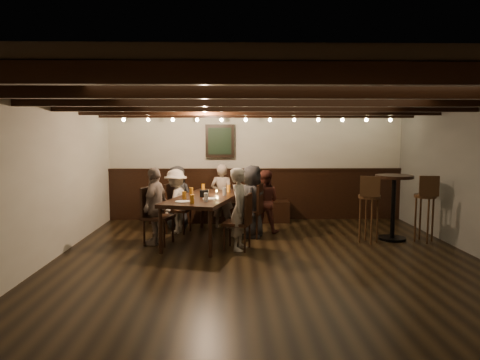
{
  "coord_description": "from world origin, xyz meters",
  "views": [
    {
      "loc": [
        -0.56,
        -5.98,
        1.88
      ],
      "look_at": [
        -0.4,
        1.3,
        1.11
      ],
      "focal_mm": 32.0,
      "sensor_mm": 36.0,
      "label": 1
    }
  ],
  "objects_px": {
    "chair_right_far": "(238,233)",
    "person_bench_right": "(265,201)",
    "person_right_near": "(252,201)",
    "bar_stool_left": "(369,218)",
    "person_left_near": "(176,201)",
    "person_bench_centre": "(222,196)",
    "chair_right_near": "(250,221)",
    "bar_stool_right": "(424,217)",
    "person_right_far": "(240,209)",
    "person_bench_left": "(177,197)",
    "person_left_far": "(155,206)",
    "chair_left_near": "(178,218)",
    "dining_table": "(205,200)",
    "chair_left_far": "(157,227)",
    "high_top_table": "(394,197)"
  },
  "relations": [
    {
      "from": "person_left_near",
      "to": "dining_table",
      "type": "bearing_deg",
      "value": 59.04
    },
    {
      "from": "chair_right_near",
      "to": "chair_left_far",
      "type": "bearing_deg",
      "value": 121.98
    },
    {
      "from": "chair_right_near",
      "to": "bar_stool_right",
      "type": "distance_m",
      "value": 3.08
    },
    {
      "from": "chair_left_far",
      "to": "person_bench_right",
      "type": "relative_size",
      "value": 0.82
    },
    {
      "from": "person_bench_right",
      "to": "person_right_far",
      "type": "xyz_separation_m",
      "value": [
        -0.5,
        -1.26,
        0.07
      ]
    },
    {
      "from": "chair_right_near",
      "to": "person_bench_right",
      "type": "xyz_separation_m",
      "value": [
        0.29,
        0.39,
        0.3
      ]
    },
    {
      "from": "person_left_far",
      "to": "bar_stool_right",
      "type": "relative_size",
      "value": 1.12
    },
    {
      "from": "person_left_near",
      "to": "bar_stool_left",
      "type": "height_order",
      "value": "person_left_near"
    },
    {
      "from": "person_bench_right",
      "to": "person_bench_centre",
      "type": "bearing_deg",
      "value": -9.46
    },
    {
      "from": "chair_right_far",
      "to": "person_bench_right",
      "type": "relative_size",
      "value": 0.76
    },
    {
      "from": "person_bench_centre",
      "to": "person_left_near",
      "type": "xyz_separation_m",
      "value": [
        -0.88,
        -0.38,
        -0.04
      ]
    },
    {
      "from": "person_bench_left",
      "to": "bar_stool_right",
      "type": "relative_size",
      "value": 1.06
    },
    {
      "from": "chair_right_near",
      "to": "person_right_far",
      "type": "xyz_separation_m",
      "value": [
        -0.21,
        -0.88,
        0.37
      ]
    },
    {
      "from": "bar_stool_right",
      "to": "chair_right_far",
      "type": "bearing_deg",
      "value": -166.43
    },
    {
      "from": "chair_right_far",
      "to": "person_bench_left",
      "type": "distance_m",
      "value": 2.14
    },
    {
      "from": "chair_left_far",
      "to": "bar_stool_left",
      "type": "height_order",
      "value": "bar_stool_left"
    },
    {
      "from": "bar_stool_left",
      "to": "bar_stool_right",
      "type": "relative_size",
      "value": 1.0
    },
    {
      "from": "person_left_near",
      "to": "chair_left_near",
      "type": "bearing_deg",
      "value": 90.0
    },
    {
      "from": "person_right_near",
      "to": "bar_stool_left",
      "type": "height_order",
      "value": "person_right_near"
    },
    {
      "from": "chair_left_far",
      "to": "person_right_near",
      "type": "relative_size",
      "value": 0.74
    },
    {
      "from": "chair_right_far",
      "to": "person_left_near",
      "type": "xyz_separation_m",
      "value": [
        -1.18,
        1.26,
        0.33
      ]
    },
    {
      "from": "person_bench_left",
      "to": "person_left_far",
      "type": "relative_size",
      "value": 0.95
    },
    {
      "from": "chair_right_far",
      "to": "person_left_far",
      "type": "relative_size",
      "value": 0.69
    },
    {
      "from": "chair_left_near",
      "to": "person_right_far",
      "type": "bearing_deg",
      "value": 58.52
    },
    {
      "from": "person_bench_centre",
      "to": "person_left_far",
      "type": "height_order",
      "value": "person_left_far"
    },
    {
      "from": "chair_right_far",
      "to": "person_bench_right",
      "type": "distance_m",
      "value": 1.4
    },
    {
      "from": "person_right_far",
      "to": "bar_stool_right",
      "type": "height_order",
      "value": "person_right_far"
    },
    {
      "from": "person_bench_centre",
      "to": "person_right_far",
      "type": "xyz_separation_m",
      "value": [
        0.33,
        -1.64,
        0.02
      ]
    },
    {
      "from": "person_left_near",
      "to": "bar_stool_left",
      "type": "xyz_separation_m",
      "value": [
        3.47,
        -0.86,
        -0.17
      ]
    },
    {
      "from": "dining_table",
      "to": "bar_stool_left",
      "type": "height_order",
      "value": "bar_stool_left"
    },
    {
      "from": "person_bench_left",
      "to": "person_right_near",
      "type": "xyz_separation_m",
      "value": [
        1.47,
        -0.87,
        0.03
      ]
    },
    {
      "from": "person_bench_centre",
      "to": "chair_right_near",
      "type": "bearing_deg",
      "value": 140.23
    },
    {
      "from": "person_left_far",
      "to": "bar_stool_right",
      "type": "height_order",
      "value": "person_left_far"
    },
    {
      "from": "person_bench_centre",
      "to": "bar_stool_right",
      "type": "height_order",
      "value": "person_bench_centre"
    },
    {
      "from": "chair_right_far",
      "to": "person_bench_left",
      "type": "relative_size",
      "value": 0.73
    },
    {
      "from": "chair_right_far",
      "to": "person_left_near",
      "type": "bearing_deg",
      "value": 58.51
    },
    {
      "from": "person_left_far",
      "to": "chair_left_near",
      "type": "bearing_deg",
      "value": 178.09
    },
    {
      "from": "person_bench_centre",
      "to": "bar_stool_left",
      "type": "distance_m",
      "value": 2.88
    },
    {
      "from": "bar_stool_right",
      "to": "bar_stool_left",
      "type": "bearing_deg",
      "value": -171.32
    },
    {
      "from": "bar_stool_left",
      "to": "chair_right_far",
      "type": "bearing_deg",
      "value": -153.25
    },
    {
      "from": "person_right_far",
      "to": "person_right_near",
      "type": "bearing_deg",
      "value": 0.0
    },
    {
      "from": "person_bench_right",
      "to": "person_left_near",
      "type": "height_order",
      "value": "person_left_near"
    },
    {
      "from": "chair_left_near",
      "to": "person_left_far",
      "type": "xyz_separation_m",
      "value": [
        -0.27,
        -0.86,
        0.38
      ]
    },
    {
      "from": "chair_right_near",
      "to": "person_bench_left",
      "type": "relative_size",
      "value": 0.78
    },
    {
      "from": "chair_left_near",
      "to": "chair_right_far",
      "type": "distance_m",
      "value": 1.7
    },
    {
      "from": "person_right_far",
      "to": "bar_stool_left",
      "type": "height_order",
      "value": "person_right_far"
    },
    {
      "from": "person_right_near",
      "to": "person_bench_centre",
      "type": "bearing_deg",
      "value": 51.34
    },
    {
      "from": "chair_left_near",
      "to": "person_bench_right",
      "type": "relative_size",
      "value": 0.78
    },
    {
      "from": "high_top_table",
      "to": "bar_stool_right",
      "type": "relative_size",
      "value": 0.99
    },
    {
      "from": "chair_left_far",
      "to": "dining_table",
      "type": "bearing_deg",
      "value": 121.98
    }
  ]
}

